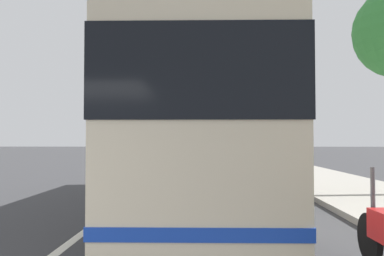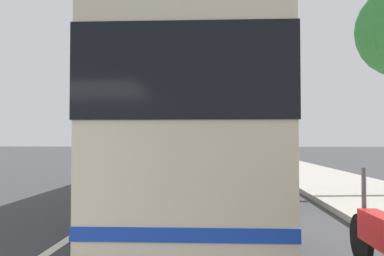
{
  "view_description": "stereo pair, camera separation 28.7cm",
  "coord_description": "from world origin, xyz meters",
  "px_view_note": "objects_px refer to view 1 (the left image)",
  "views": [
    {
      "loc": [
        -1.72,
        -2.14,
        1.62
      ],
      "look_at": [
        8.9,
        -1.81,
        1.95
      ],
      "focal_mm": 38.17,
      "sensor_mm": 36.0,
      "label": 1
    },
    {
      "loc": [
        -1.71,
        -2.42,
        1.62
      ],
      "look_at": [
        8.9,
        -1.81,
        1.95
      ],
      "focal_mm": 38.17,
      "sensor_mm": 36.0,
      "label": 2
    }
  ],
  "objects_px": {
    "car_far_distant": "(210,149)",
    "car_ahead_same_lane": "(170,149)",
    "car_oncoming": "(209,151)",
    "coach_bus": "(200,128)"
  },
  "relations": [
    {
      "from": "car_far_distant",
      "to": "car_ahead_same_lane",
      "type": "height_order",
      "value": "car_far_distant"
    },
    {
      "from": "car_oncoming",
      "to": "car_ahead_same_lane",
      "type": "bearing_deg",
      "value": 19.79
    },
    {
      "from": "coach_bus",
      "to": "car_oncoming",
      "type": "relative_size",
      "value": 2.49
    },
    {
      "from": "car_ahead_same_lane",
      "to": "car_oncoming",
      "type": "distance_m",
      "value": 12.18
    },
    {
      "from": "car_far_distant",
      "to": "car_ahead_same_lane",
      "type": "xyz_separation_m",
      "value": [
        3.97,
        4.65,
        -0.02
      ]
    },
    {
      "from": "car_ahead_same_lane",
      "to": "car_oncoming",
      "type": "relative_size",
      "value": 1.09
    },
    {
      "from": "coach_bus",
      "to": "car_oncoming",
      "type": "height_order",
      "value": "coach_bus"
    },
    {
      "from": "car_ahead_same_lane",
      "to": "coach_bus",
      "type": "bearing_deg",
      "value": 9.4
    },
    {
      "from": "coach_bus",
      "to": "car_oncoming",
      "type": "distance_m",
      "value": 26.29
    },
    {
      "from": "car_far_distant",
      "to": "car_oncoming",
      "type": "height_order",
      "value": "car_oncoming"
    }
  ]
}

